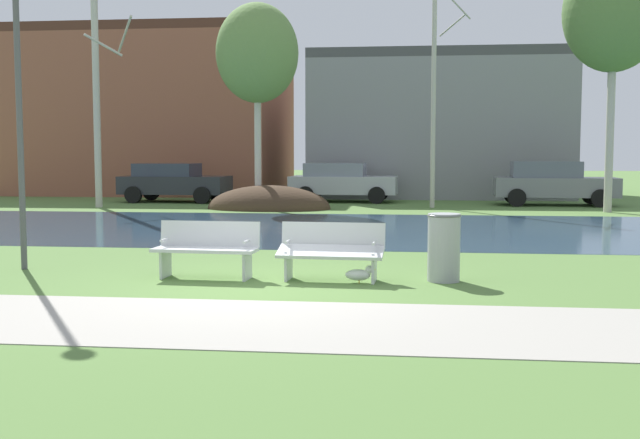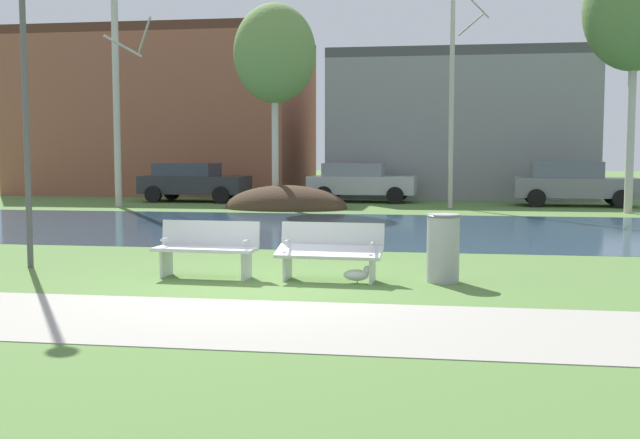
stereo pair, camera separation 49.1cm
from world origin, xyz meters
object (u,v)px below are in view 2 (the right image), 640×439
at_px(bench_left, 207,247).
at_px(streetlamp, 23,27).
at_px(parked_van_nearest_dark, 193,181).
at_px(parked_sedan_second_silver, 360,182).
at_px(parked_hatch_third_grey, 573,183).
at_px(trash_bin, 443,247).
at_px(bench_right, 330,250).
at_px(seagull, 358,274).

bearing_deg(bench_left, streetlamp, 170.52).
height_order(streetlamp, parked_van_nearest_dark, streetlamp).
distance_m(bench_left, parked_sedan_second_silver, 18.38).
height_order(bench_left, streetlamp, streetlamp).
xyz_separation_m(parked_van_nearest_dark, parked_hatch_third_grey, (14.20, -0.27, 0.04)).
bearing_deg(trash_bin, parked_van_nearest_dark, 118.84).
bearing_deg(parked_sedan_second_silver, bench_right, -85.35).
bearing_deg(bench_left, seagull, -4.07).
height_order(bench_right, parked_van_nearest_dark, parked_van_nearest_dark).
height_order(trash_bin, parked_sedan_second_silver, parked_sedan_second_silver).
height_order(trash_bin, streetlamp, streetlamp).
bearing_deg(seagull, bench_left, 175.93).
xyz_separation_m(bench_left, seagull, (2.38, -0.17, -0.34)).
bearing_deg(trash_bin, seagull, -166.31).
distance_m(bench_left, parked_hatch_third_grey, 19.20).
bearing_deg(parked_hatch_third_grey, trash_bin, -104.83).
bearing_deg(trash_bin, parked_hatch_third_grey, 75.17).
xyz_separation_m(seagull, parked_sedan_second_silver, (-1.94, 18.54, 0.66)).
xyz_separation_m(bench_left, parked_hatch_third_grey, (8.19, 17.37, 0.36)).
xyz_separation_m(seagull, streetlamp, (-5.63, 0.71, 3.86)).
height_order(seagull, parked_hatch_third_grey, parked_hatch_third_grey).
relative_size(bench_left, parked_hatch_third_grey, 0.37).
distance_m(seagull, parked_sedan_second_silver, 18.66).
bearing_deg(streetlamp, parked_van_nearest_dark, 99.16).
xyz_separation_m(bench_right, streetlamp, (-5.19, 0.54, 3.52)).
relative_size(trash_bin, seagull, 2.23).
xyz_separation_m(parked_sedan_second_silver, parked_hatch_third_grey, (7.75, -1.01, 0.04)).
relative_size(streetlamp, parked_hatch_third_grey, 1.40).
bearing_deg(bench_right, trash_bin, 4.56).
bearing_deg(seagull, parked_sedan_second_silver, 95.96).
relative_size(trash_bin, parked_sedan_second_silver, 0.25).
distance_m(bench_right, parked_van_nearest_dark, 19.34).
distance_m(bench_left, streetlamp, 4.82).
distance_m(bench_left, parked_van_nearest_dark, 18.63).
relative_size(bench_right, parked_van_nearest_dark, 0.39).
distance_m(bench_right, parked_hatch_third_grey, 18.46).
height_order(trash_bin, seagull, trash_bin).
height_order(streetlamp, parked_sedan_second_silver, streetlamp).
distance_m(parked_sedan_second_silver, parked_hatch_third_grey, 7.81).
height_order(trash_bin, parked_hatch_third_grey, parked_hatch_third_grey).
bearing_deg(parked_van_nearest_dark, seagull, -64.77).
relative_size(bench_left, parked_van_nearest_dark, 0.39).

